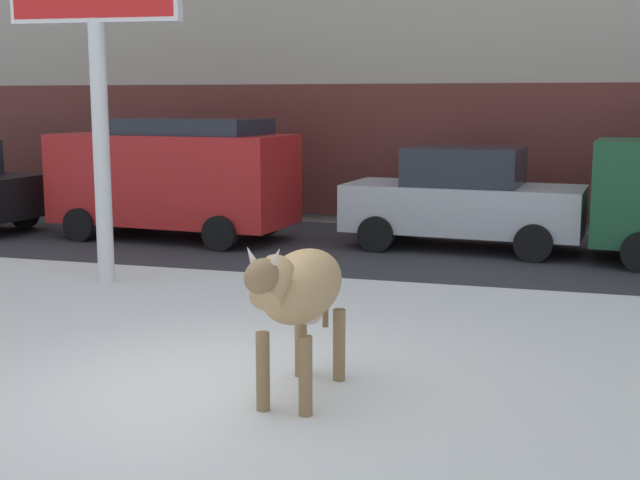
{
  "coord_description": "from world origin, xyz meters",
  "views": [
    {
      "loc": [
        3.13,
        -7.03,
        2.67
      ],
      "look_at": [
        0.43,
        2.1,
        1.1
      ],
      "focal_mm": 47.87,
      "sensor_mm": 36.0,
      "label": 1
    }
  ],
  "objects_px": {
    "car_silver_sedan": "(463,199)",
    "pedestrian_near_billboard": "(502,187)",
    "cow_tan": "(300,290)",
    "car_red_van": "(174,175)"
  },
  "relations": [
    {
      "from": "car_silver_sedan",
      "to": "pedestrian_near_billboard",
      "type": "relative_size",
      "value": 2.5
    },
    {
      "from": "cow_tan",
      "to": "car_silver_sedan",
      "type": "distance_m",
      "value": 8.3
    },
    {
      "from": "car_red_van",
      "to": "pedestrian_near_billboard",
      "type": "distance_m",
      "value": 6.7
    },
    {
      "from": "cow_tan",
      "to": "pedestrian_near_billboard",
      "type": "bearing_deg",
      "value": 85.27
    },
    {
      "from": "car_red_van",
      "to": "car_silver_sedan",
      "type": "height_order",
      "value": "car_red_van"
    },
    {
      "from": "car_red_van",
      "to": "car_silver_sedan",
      "type": "xyz_separation_m",
      "value": [
        5.5,
        0.43,
        -0.33
      ]
    },
    {
      "from": "cow_tan",
      "to": "pedestrian_near_billboard",
      "type": "xyz_separation_m",
      "value": [
        0.9,
        10.88,
        -0.11
      ]
    },
    {
      "from": "cow_tan",
      "to": "car_silver_sedan",
      "type": "bearing_deg",
      "value": 87.05
    },
    {
      "from": "cow_tan",
      "to": "car_red_van",
      "type": "xyz_separation_m",
      "value": [
        -5.07,
        7.86,
        0.25
      ]
    },
    {
      "from": "car_red_van",
      "to": "cow_tan",
      "type": "bearing_deg",
      "value": -57.16
    }
  ]
}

